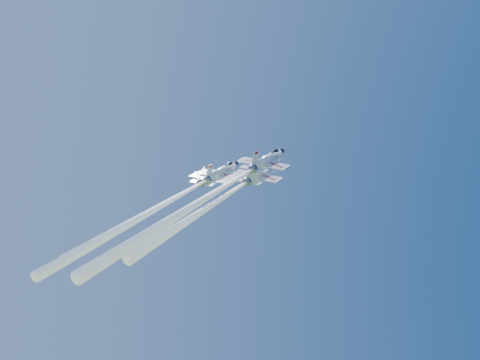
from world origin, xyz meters
name	(u,v)px	position (x,y,z in m)	size (l,w,h in m)	color
jet_lead	(224,197)	(-6.01, -5.04, 73.76)	(33.24, 30.18, 36.95)	white
jet_left	(172,199)	(-15.73, -2.38, 72.86)	(31.57, 28.86, 35.45)	white
jet_right	(216,192)	(-12.25, -15.83, 71.71)	(36.72, 34.05, 42.12)	white
jet_slot	(168,202)	(-19.40, -11.28, 70.10)	(31.92, 29.80, 36.97)	white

